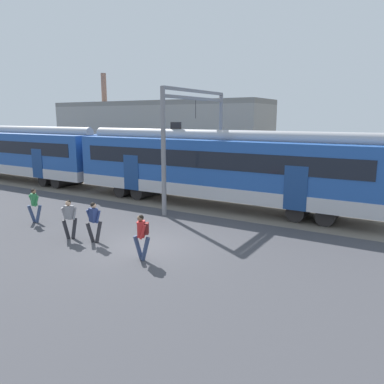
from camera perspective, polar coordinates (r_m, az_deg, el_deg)
ground_plane at (r=15.19m, az=-7.06°, el=-8.01°), size 160.00×160.00×0.00m
track_bed at (r=28.27m, az=-16.58°, el=0.65°), size 80.00×4.40×0.01m
commuter_train at (r=26.18m, az=-13.16°, el=4.98°), size 38.05×3.07×4.73m
pedestrian_green at (r=19.48m, az=-22.91°, el=-1.57°), size 0.66×0.55×1.67m
pedestrian_grey at (r=16.38m, az=-18.19°, el=-3.55°), size 0.54×0.66×1.67m
pedestrian_navy at (r=15.65m, az=-14.74°, el=-4.04°), size 0.62×0.61×1.67m
pedestrian_red at (r=13.41m, az=-7.63°, el=-6.21°), size 0.71×0.50×1.67m
catenary_gantry at (r=21.68m, az=0.55°, el=9.48°), size 0.24×6.64×6.53m
background_building at (r=34.74m, az=-5.44°, el=8.29°), size 20.82×5.00×9.20m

